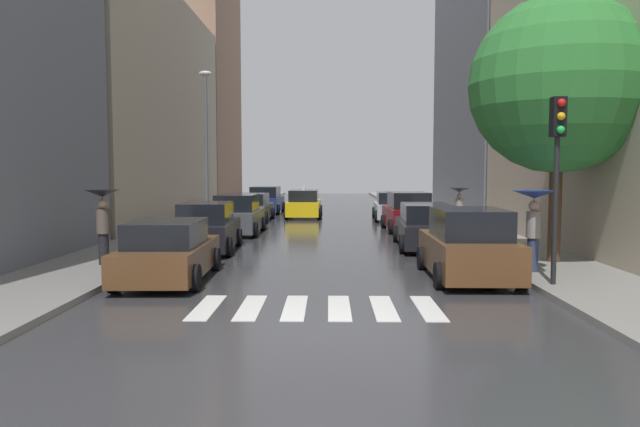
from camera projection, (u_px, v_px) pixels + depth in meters
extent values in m
cube|color=#343436|center=(325.00, 219.00, 33.83)|extent=(28.00, 72.00, 0.04)
cube|color=gray|center=(213.00, 217.00, 33.92)|extent=(3.00, 72.00, 0.15)
cube|color=gray|center=(437.00, 217.00, 33.72)|extent=(3.00, 72.00, 0.15)
cube|color=silver|center=(207.00, 307.00, 11.89)|extent=(0.45, 2.20, 0.01)
cube|color=silver|center=(251.00, 307.00, 11.88)|extent=(0.45, 2.20, 0.01)
cube|color=silver|center=(295.00, 308.00, 11.86)|extent=(0.45, 2.20, 0.01)
cube|color=silver|center=(339.00, 308.00, 11.85)|extent=(0.45, 2.20, 0.01)
cube|color=silver|center=(384.00, 308.00, 11.84)|extent=(0.45, 2.20, 0.01)
cube|color=silver|center=(428.00, 308.00, 11.82)|extent=(0.45, 2.20, 0.01)
cube|color=#B2A38C|center=(127.00, 109.00, 32.45)|extent=(6.00, 20.63, 12.40)
cube|color=#8C6B56|center=(194.00, 60.00, 48.63)|extent=(6.00, 12.16, 23.86)
cube|color=slate|center=(505.00, 44.00, 35.70)|extent=(6.00, 14.45, 21.00)
cube|color=brown|center=(169.00, 259.00, 14.80)|extent=(1.97, 4.37, 0.75)
cube|color=black|center=(166.00, 233.00, 14.54)|extent=(1.70, 2.42, 0.61)
cylinder|color=black|center=(148.00, 259.00, 16.23)|extent=(0.24, 0.65, 0.64)
cylinder|color=black|center=(215.00, 259.00, 16.25)|extent=(0.24, 0.65, 0.64)
cylinder|color=black|center=(113.00, 278.00, 13.39)|extent=(0.24, 0.65, 0.64)
cylinder|color=black|center=(195.00, 278.00, 13.41)|extent=(0.24, 0.65, 0.64)
cube|color=black|center=(207.00, 234.00, 20.12)|extent=(1.95, 4.24, 0.83)
cube|color=black|center=(206.00, 213.00, 19.86)|extent=(1.67, 2.35, 0.68)
cylinder|color=black|center=(189.00, 237.00, 21.50)|extent=(0.24, 0.65, 0.64)
cylinder|color=black|center=(238.00, 237.00, 21.54)|extent=(0.24, 0.65, 0.64)
cylinder|color=black|center=(172.00, 247.00, 18.75)|extent=(0.24, 0.65, 0.64)
cylinder|color=black|center=(228.00, 247.00, 18.79)|extent=(0.24, 0.65, 0.64)
cube|color=#474C51|center=(238.00, 220.00, 25.54)|extent=(1.88, 4.29, 0.86)
cube|color=black|center=(237.00, 203.00, 25.27)|extent=(1.64, 2.36, 0.70)
cylinder|color=black|center=(223.00, 224.00, 26.99)|extent=(0.22, 0.64, 0.64)
cylinder|color=black|center=(263.00, 224.00, 26.95)|extent=(0.22, 0.64, 0.64)
cylinder|color=black|center=(210.00, 230.00, 24.18)|extent=(0.22, 0.64, 0.64)
cylinder|color=black|center=(255.00, 230.00, 24.14)|extent=(0.22, 0.64, 0.64)
cube|color=#474C51|center=(252.00, 211.00, 31.98)|extent=(2.02, 4.50, 0.75)
cube|color=black|center=(251.00, 199.00, 31.71)|extent=(1.73, 2.49, 0.61)
cylinder|color=black|center=(240.00, 213.00, 33.50)|extent=(0.24, 0.65, 0.64)
cylinder|color=black|center=(272.00, 213.00, 33.42)|extent=(0.24, 0.65, 0.64)
cylinder|color=black|center=(230.00, 217.00, 30.58)|extent=(0.24, 0.65, 0.64)
cylinder|color=black|center=(265.00, 217.00, 30.50)|extent=(0.24, 0.65, 0.64)
cube|color=navy|center=(266.00, 204.00, 37.94)|extent=(2.08, 4.37, 0.86)
cube|color=black|center=(265.00, 192.00, 37.67)|extent=(1.77, 2.43, 0.70)
cylinder|color=black|center=(255.00, 207.00, 39.42)|extent=(0.24, 0.65, 0.64)
cylinder|color=black|center=(283.00, 207.00, 39.32)|extent=(0.24, 0.65, 0.64)
cylinder|color=black|center=(248.00, 210.00, 36.60)|extent=(0.24, 0.65, 0.64)
cylinder|color=black|center=(278.00, 210.00, 36.50)|extent=(0.24, 0.65, 0.64)
cube|color=brown|center=(467.00, 254.00, 15.02)|extent=(1.94, 4.17, 0.90)
cube|color=black|center=(470.00, 223.00, 14.75)|extent=(1.69, 2.30, 0.74)
cylinder|color=black|center=(422.00, 258.00, 16.43)|extent=(0.23, 0.64, 0.64)
cylinder|color=black|center=(490.00, 258.00, 16.39)|extent=(0.23, 0.64, 0.64)
cylinder|color=black|center=(440.00, 276.00, 13.69)|extent=(0.23, 0.64, 0.64)
cylinder|color=black|center=(521.00, 276.00, 13.65)|extent=(0.23, 0.64, 0.64)
cube|color=black|center=(425.00, 232.00, 21.03)|extent=(2.05, 4.83, 0.78)
cube|color=black|center=(426.00, 213.00, 20.74)|extent=(1.73, 2.69, 0.64)
cylinder|color=black|center=(396.00, 234.00, 22.66)|extent=(0.25, 0.65, 0.64)
cylinder|color=black|center=(444.00, 234.00, 22.55)|extent=(0.25, 0.65, 0.64)
cylinder|color=black|center=(403.00, 244.00, 19.54)|extent=(0.25, 0.65, 0.64)
cylinder|color=black|center=(458.00, 245.00, 19.43)|extent=(0.25, 0.65, 0.64)
cube|color=maroon|center=(408.00, 218.00, 26.78)|extent=(2.00, 4.09, 0.89)
cube|color=black|center=(409.00, 200.00, 26.52)|extent=(1.72, 2.27, 0.73)
cylinder|color=black|center=(384.00, 222.00, 28.12)|extent=(0.24, 0.65, 0.64)
cylinder|color=black|center=(423.00, 221.00, 28.14)|extent=(0.24, 0.65, 0.64)
cylinder|color=black|center=(391.00, 227.00, 25.46)|extent=(0.24, 0.65, 0.64)
cylinder|color=black|center=(434.00, 227.00, 25.48)|extent=(0.24, 0.65, 0.64)
cube|color=#B2B7BF|center=(392.00, 210.00, 32.59)|extent=(1.97, 4.37, 0.77)
cube|color=black|center=(392.00, 198.00, 32.32)|extent=(1.69, 2.42, 0.63)
cylinder|color=black|center=(374.00, 213.00, 34.06)|extent=(0.24, 0.65, 0.64)
cylinder|color=black|center=(406.00, 213.00, 33.98)|extent=(0.24, 0.65, 0.64)
cylinder|color=black|center=(377.00, 216.00, 31.23)|extent=(0.24, 0.65, 0.64)
cylinder|color=black|center=(411.00, 217.00, 31.14)|extent=(0.24, 0.65, 0.64)
cube|color=yellow|center=(304.00, 208.00, 34.52)|extent=(1.91, 4.66, 0.80)
cube|color=black|center=(304.00, 196.00, 34.23)|extent=(1.66, 2.57, 0.65)
cube|color=#F2EDCC|center=(304.00, 188.00, 34.20)|extent=(0.20, 0.36, 0.18)
cylinder|color=black|center=(291.00, 210.00, 36.09)|extent=(0.23, 0.64, 0.64)
cylinder|color=black|center=(320.00, 210.00, 36.04)|extent=(0.23, 0.64, 0.64)
cylinder|color=black|center=(286.00, 214.00, 33.04)|extent=(0.23, 0.64, 0.64)
cylinder|color=black|center=(319.00, 214.00, 32.99)|extent=(0.23, 0.64, 0.64)
cylinder|color=brown|center=(459.00, 220.00, 26.79)|extent=(0.28, 0.28, 0.74)
cylinder|color=gray|center=(459.00, 205.00, 26.74)|extent=(0.36, 0.36, 0.59)
sphere|color=tan|center=(459.00, 196.00, 26.71)|extent=(0.23, 0.23, 0.23)
cone|color=black|center=(459.00, 190.00, 26.69)|extent=(1.00, 1.00, 0.20)
cylinder|color=#333338|center=(459.00, 198.00, 26.72)|extent=(0.02, 0.02, 0.69)
cylinder|color=black|center=(104.00, 249.00, 16.37)|extent=(0.28, 0.28, 0.87)
cylinder|color=brown|center=(103.00, 221.00, 16.31)|extent=(0.36, 0.36, 0.69)
sphere|color=tan|center=(103.00, 204.00, 16.28)|extent=(0.27, 0.27, 0.27)
cone|color=black|center=(102.00, 193.00, 16.25)|extent=(0.94, 0.94, 0.20)
cylinder|color=#333338|center=(103.00, 207.00, 16.28)|extent=(0.02, 0.02, 0.78)
cylinder|color=navy|center=(533.00, 255.00, 15.24)|extent=(0.28, 0.28, 0.88)
cylinder|color=gray|center=(533.00, 225.00, 15.18)|extent=(0.36, 0.36, 0.70)
sphere|color=tan|center=(534.00, 206.00, 15.15)|extent=(0.27, 0.27, 0.27)
cone|color=navy|center=(534.00, 194.00, 15.13)|extent=(1.12, 1.12, 0.20)
cylinder|color=#333338|center=(534.00, 210.00, 15.16)|extent=(0.02, 0.02, 0.78)
cylinder|color=#513823|center=(555.00, 211.00, 16.83)|extent=(0.36, 0.36, 2.93)
sphere|color=#2E7732|center=(559.00, 85.00, 16.56)|extent=(5.02, 5.02, 5.02)
cylinder|color=black|center=(555.00, 211.00, 13.44)|extent=(0.12, 0.12, 3.40)
cube|color=black|center=(558.00, 117.00, 13.28)|extent=(0.30, 0.30, 0.90)
sphere|color=red|center=(562.00, 103.00, 13.07)|extent=(0.18, 0.18, 0.18)
sphere|color=#F2A519|center=(561.00, 116.00, 13.10)|extent=(0.18, 0.18, 0.18)
sphere|color=green|center=(561.00, 130.00, 13.12)|extent=(0.18, 0.18, 0.18)
cylinder|color=#595B60|center=(206.00, 152.00, 27.57)|extent=(0.16, 0.16, 7.01)
ellipsoid|color=beige|center=(205.00, 73.00, 27.30)|extent=(0.60, 0.28, 0.24)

